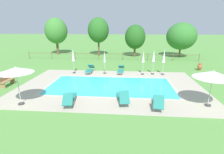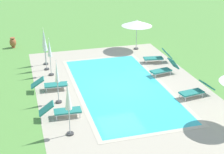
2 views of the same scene
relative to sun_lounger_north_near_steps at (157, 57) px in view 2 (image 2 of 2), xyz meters
The scene contains 16 objects.
ground_plane 4.87m from the sun_lounger_north_near_steps, 131.99° to the left, with size 160.00×160.00×0.00m, color #599342.
pool_deck_paving 4.87m from the sun_lounger_north_near_steps, 131.99° to the left, with size 14.77×9.53×0.01m, color #B2A893.
swimming_pool_water 4.87m from the sun_lounger_north_near_steps, 131.99° to the left, with size 10.00×4.75×0.01m, color #38C6D1.
pool_coping_rim 4.87m from the sun_lounger_north_near_steps, 131.99° to the left, with size 10.48×5.23×0.01m.
sun_lounger_north_near_steps is the anchor object (origin of this frame).
sun_lounger_north_mid 2.21m from the sun_lounger_north_near_steps, 168.83° to the left, with size 0.93×1.93×0.99m.
sun_lounger_north_far 9.33m from the sun_lounger_north_near_steps, 127.99° to the left, with size 0.69×2.03×0.84m.
sun_lounger_north_end 5.50m from the sun_lounger_north_near_steps, behind, with size 0.88×2.07×0.84m.
sun_lounger_south_near_corner 7.92m from the sun_lounger_north_near_steps, 108.63° to the left, with size 0.70×2.06×0.79m.
patio_umbrella_open_foreground 3.54m from the sun_lounger_north_near_steps, ahead, with size 2.28×2.28×2.27m.
patio_umbrella_closed_row_west 7.34m from the sun_lounger_north_near_steps, 92.50° to the left, with size 0.32×0.32×2.41m.
patio_umbrella_closed_row_mid_west 8.47m from the sun_lounger_north_near_steps, 119.75° to the left, with size 0.32×0.32×2.38m.
patio_umbrella_closed_row_centre 7.55m from the sun_lounger_north_near_steps, 84.59° to the left, with size 0.32×0.32×2.45m.
patio_umbrella_closed_row_mid_east 10.39m from the sun_lounger_north_near_steps, 135.54° to the left, with size 0.32×0.32×2.50m.
patio_umbrella_closed_row_east 7.68m from the sun_lounger_north_near_steps, 77.08° to the left, with size 0.32×0.32×2.54m.
terracotta_urn_near_fence 11.20m from the sun_lounger_north_near_steps, 57.26° to the left, with size 0.50×0.50×0.80m.
Camera 2 is at (-16.82, 5.32, 8.12)m, focal length 54.27 mm.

